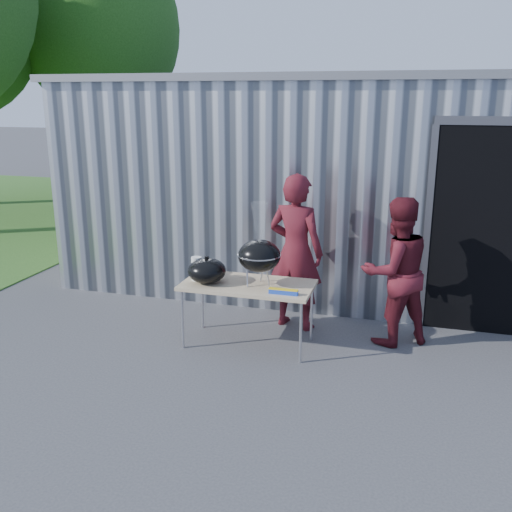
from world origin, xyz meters
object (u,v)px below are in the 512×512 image
(kettle_grill, at_px, (259,250))
(person_bystander, at_px, (396,272))
(person_cook, at_px, (296,252))
(folding_table, at_px, (248,287))

(kettle_grill, height_order, person_bystander, person_bystander)
(person_cook, relative_size, person_bystander, 1.12)
(folding_table, distance_m, kettle_grill, 0.48)
(folding_table, xyz_separation_m, person_bystander, (1.62, 0.54, 0.16))
(folding_table, relative_size, person_bystander, 0.86)
(folding_table, height_order, person_cook, person_cook)
(folding_table, bearing_deg, kettle_grill, -11.18)
(folding_table, xyz_separation_m, person_cook, (0.41, 0.69, 0.26))
(person_cook, bearing_deg, person_bystander, -174.02)
(kettle_grill, bearing_deg, folding_table, 168.82)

